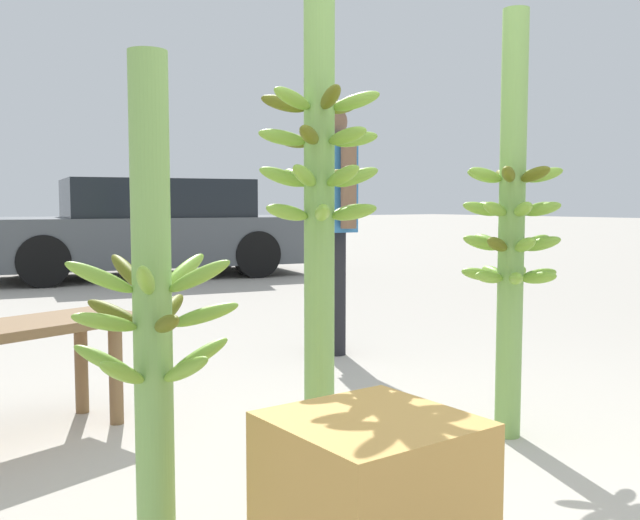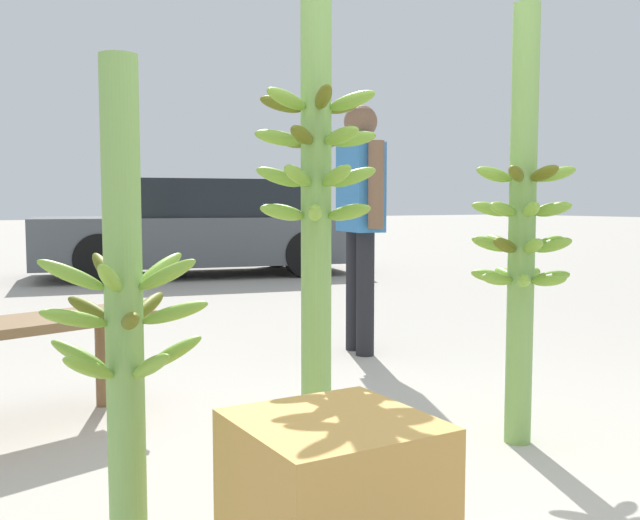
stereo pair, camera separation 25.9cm
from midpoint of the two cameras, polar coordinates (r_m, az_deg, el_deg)
name	(u,v)px [view 1 (the left image)]	position (r m, az deg, el deg)	size (l,w,h in m)	color
ground_plane	(432,518)	(2.33, 5.65, -19.91)	(80.00, 80.00, 0.00)	#B2AA9E
banana_stalk_left	(153,321)	(1.86, -17.18, -4.74)	(0.43, 0.43, 1.34)	#7AA851
banana_stalk_center	(319,207)	(2.52, -3.01, 4.22)	(0.44, 0.44, 1.73)	#7AA851
banana_stalk_right	(511,227)	(2.95, 12.68, 2.60)	(0.40, 0.40, 1.73)	#7AA851
vendor_person	(331,206)	(4.54, -0.77, 4.31)	(0.26, 0.61, 1.58)	black
parked_car	(147,230)	(9.59, -14.41, 2.38)	(4.38, 2.45, 1.26)	#4C5156
produce_crate	(371,506)	(1.84, -0.12, -19.19)	(0.45, 0.45, 0.45)	#C69347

